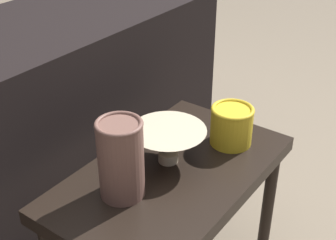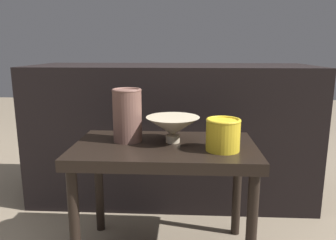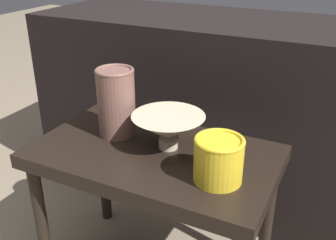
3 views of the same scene
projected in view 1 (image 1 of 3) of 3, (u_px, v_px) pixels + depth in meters
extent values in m
cube|color=black|center=(171.00, 176.00, 1.20)|extent=(0.66, 0.38, 0.04)
cylinder|color=black|center=(268.00, 205.00, 1.43)|extent=(0.04, 0.04, 0.40)
cylinder|color=black|center=(184.00, 169.00, 1.59)|extent=(0.04, 0.04, 0.40)
cube|color=black|center=(33.00, 133.00, 1.51)|extent=(1.42, 0.50, 0.70)
cylinder|color=#C1B293|center=(168.00, 157.00, 1.22)|extent=(0.05, 0.05, 0.03)
cone|color=#C1B293|center=(168.00, 141.00, 1.19)|extent=(0.20, 0.20, 0.07)
cylinder|color=brown|center=(121.00, 160.00, 1.06)|extent=(0.11, 0.11, 0.19)
torus|color=brown|center=(119.00, 124.00, 1.01)|extent=(0.11, 0.11, 0.01)
cylinder|color=gold|center=(231.00, 126.00, 1.27)|extent=(0.11, 0.11, 0.10)
torus|color=gold|center=(233.00, 110.00, 1.25)|extent=(0.12, 0.12, 0.01)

